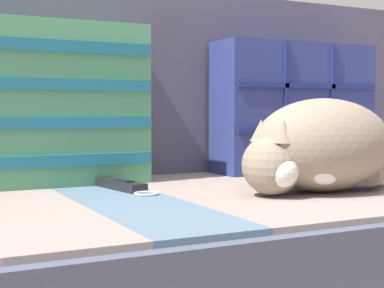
# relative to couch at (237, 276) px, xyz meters

# --- Properties ---
(couch) EXTENTS (1.94, 0.87, 0.38)m
(couch) POSITION_rel_couch_xyz_m (0.00, 0.00, 0.00)
(couch) COLOR #3D3838
(couch) RESTS_ON ground_plane
(sofa_backrest) EXTENTS (1.90, 0.14, 0.47)m
(sofa_backrest) POSITION_rel_couch_xyz_m (0.00, 0.36, 0.43)
(sofa_backrest) COLOR #514C60
(sofa_backrest) RESTS_ON couch
(throw_pillow_quilted) EXTENTS (0.45, 0.14, 0.34)m
(throw_pillow_quilted) POSITION_rel_couch_xyz_m (0.31, 0.22, 0.36)
(throw_pillow_quilted) COLOR navy
(throw_pillow_quilted) RESTS_ON couch
(throw_pillow_striped) EXTENTS (0.38, 0.14, 0.36)m
(throw_pillow_striped) POSITION_rel_couch_xyz_m (-0.32, 0.22, 0.37)
(throw_pillow_striped) COLOR #4C9366
(throw_pillow_striped) RESTS_ON couch
(sleeping_cat) EXTENTS (0.39, 0.25, 0.19)m
(sleeping_cat) POSITION_rel_couch_xyz_m (0.11, -0.14, 0.28)
(sleeping_cat) COLOR gray
(sleeping_cat) RESTS_ON couch
(game_remote_near) EXTENTS (0.08, 0.20, 0.02)m
(game_remote_near) POSITION_rel_couch_xyz_m (-0.23, 0.07, 0.20)
(game_remote_near) COLOR black
(game_remote_near) RESTS_ON couch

